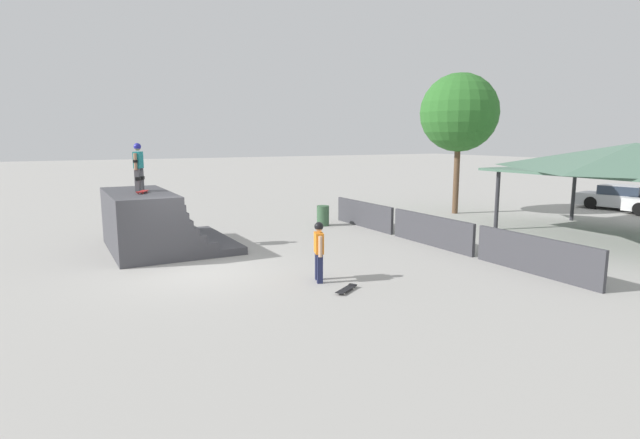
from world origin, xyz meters
name	(u,v)px	position (x,y,z in m)	size (l,w,h in m)	color
ground_plane	(193,271)	(0.00, 0.00, 0.00)	(160.00, 160.00, 0.00)	#A3A09B
quarter_pipe_ramp	(151,224)	(-3.40, -0.45, 0.85)	(4.42, 3.83, 1.95)	#424247
skater_on_deck	(138,164)	(-3.60, -0.72, 2.85)	(0.65, 0.45, 1.56)	#4C4C51
skateboard_on_deck	(142,191)	(-2.90, -0.76, 2.01)	(0.77, 0.50, 0.09)	red
bystander_walking	(319,247)	(2.54, 2.62, 0.92)	(0.61, 0.33, 1.56)	#1E2347
skateboard_on_ground	(347,289)	(3.60, 2.82, 0.06)	(0.60, 0.79, 0.09)	silver
barrier_fence	(431,231)	(0.55, 8.11, 0.53)	(12.32, 0.12, 1.05)	#3D3D42
pavilion_shelter	(635,159)	(3.33, 14.88, 2.93)	(9.07, 5.69, 3.51)	#2D2D33
tree_beside_pavilion	(459,113)	(-4.67, 14.20, 4.86)	(3.73, 3.73, 6.74)	brown
trash_bin	(323,216)	(-4.72, 6.77, 0.42)	(0.52, 0.52, 0.85)	#385B3D
parked_car_silver	(624,198)	(-1.38, 22.67, 0.60)	(4.48, 2.57, 1.27)	#A8AAAF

